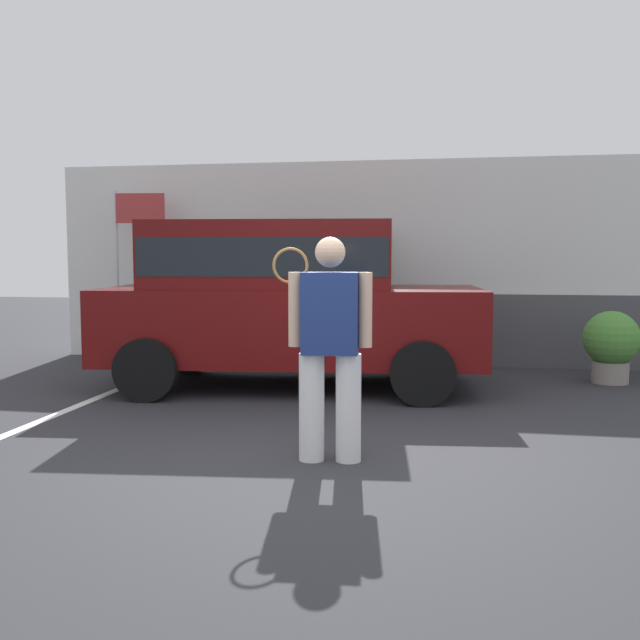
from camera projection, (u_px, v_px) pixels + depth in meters
name	position (u px, v px, depth m)	size (l,w,h in m)	color
ground_plane	(307.00, 469.00, 5.57)	(40.00, 40.00, 0.00)	#2D2D33
parking_stripe_0	(63.00, 412.00, 7.56)	(0.12, 4.40, 0.01)	silver
house_frontage	(379.00, 269.00, 10.99)	(10.22, 0.40, 3.06)	white
parked_suv	(283.00, 296.00, 8.86)	(4.77, 2.54, 2.05)	#590C0C
tennis_player_man	(330.00, 345.00, 5.70)	(0.80, 0.32, 1.80)	white
potted_plant_by_porch	(611.00, 343.00, 9.23)	(0.71, 0.71, 0.94)	gray
flag_pole	(129.00, 242.00, 10.98)	(0.80, 0.12, 2.63)	silver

